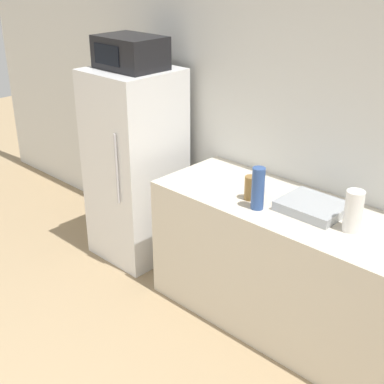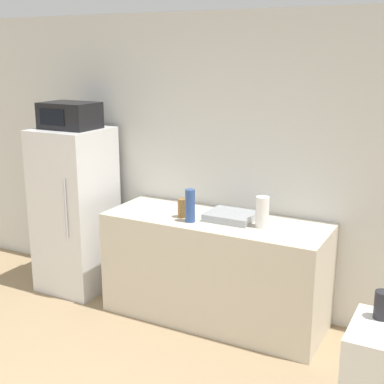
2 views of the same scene
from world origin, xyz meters
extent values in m
cube|color=silver|center=(0.00, 2.99, 1.30)|extent=(8.00, 0.06, 2.60)
cube|color=silver|center=(-1.34, 2.57, 0.79)|extent=(0.63, 0.63, 1.57)
cylinder|color=#B7B7BC|center=(-1.16, 2.25, 0.90)|extent=(0.02, 0.02, 0.55)
cube|color=black|center=(-1.34, 2.57, 1.69)|extent=(0.50, 0.36, 0.24)
cube|color=black|center=(-1.39, 2.39, 1.69)|extent=(0.28, 0.01, 0.15)
cube|color=beige|center=(0.14, 2.61, 0.45)|extent=(1.90, 0.70, 0.91)
cube|color=#9EA3A8|center=(0.26, 2.65, 0.94)|extent=(0.39, 0.33, 0.06)
cylinder|color=#2D4C8C|center=(-0.01, 2.44, 1.04)|extent=(0.08, 0.08, 0.27)
cylinder|color=olive|center=(-0.12, 2.51, 0.99)|extent=(0.08, 0.08, 0.16)
cylinder|color=white|center=(0.56, 2.58, 1.03)|extent=(0.11, 0.11, 0.25)
camera|label=1|loc=(1.78, -0.02, 2.40)|focal=50.00mm
camera|label=2|loc=(1.96, -1.26, 2.27)|focal=50.00mm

